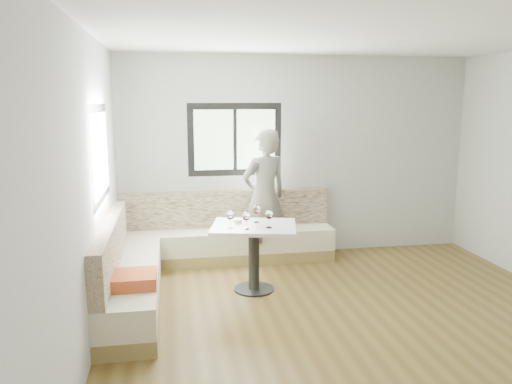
% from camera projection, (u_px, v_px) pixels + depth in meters
% --- Properties ---
extents(room, '(5.01, 5.01, 2.81)m').
position_uv_depth(room, '(355.00, 184.00, 4.70)').
color(room, brown).
rests_on(room, ground).
extents(banquette, '(2.90, 2.80, 0.95)m').
position_uv_depth(banquette, '(189.00, 253.00, 6.14)').
color(banquette, '#998048').
rests_on(banquette, ground).
extents(table, '(1.09, 0.93, 0.78)m').
position_uv_depth(table, '(254.00, 242.00, 5.73)').
color(table, black).
rests_on(table, ground).
extents(person, '(0.78, 0.65, 1.82)m').
position_uv_depth(person, '(264.00, 197.00, 6.65)').
color(person, slate).
rests_on(person, ground).
extents(olive_ramekin, '(0.10, 0.10, 0.04)m').
position_uv_depth(olive_ramekin, '(238.00, 221.00, 5.81)').
color(olive_ramekin, white).
rests_on(olive_ramekin, table).
extents(wine_glass_a, '(0.09, 0.09, 0.21)m').
position_uv_depth(wine_glass_a, '(230.00, 216.00, 5.53)').
color(wine_glass_a, white).
rests_on(wine_glass_a, table).
extents(wine_glass_b, '(0.09, 0.09, 0.21)m').
position_uv_depth(wine_glass_b, '(246.00, 217.00, 5.49)').
color(wine_glass_b, white).
rests_on(wine_glass_b, table).
extents(wine_glass_c, '(0.09, 0.09, 0.21)m').
position_uv_depth(wine_glass_c, '(269.00, 215.00, 5.55)').
color(wine_glass_c, white).
rests_on(wine_glass_c, table).
extents(wine_glass_d, '(0.09, 0.09, 0.21)m').
position_uv_depth(wine_glass_d, '(257.00, 210.00, 5.80)').
color(wine_glass_d, white).
rests_on(wine_glass_d, table).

